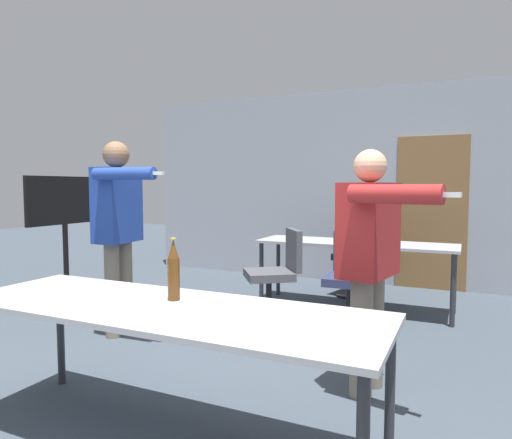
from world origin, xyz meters
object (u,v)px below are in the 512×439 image
(office_chair_side_rolled, at_px, (351,282))
(beer_bottle, at_px, (174,271))
(person_center_tall, at_px, (119,219))
(office_chair_mid_tucked, at_px, (359,259))
(drink_cup, at_px, (371,238))
(office_chair_near_pushed, at_px, (276,278))
(tv_screen, at_px, (65,228))
(person_right_polo, at_px, (371,249))

(office_chair_side_rolled, distance_m, beer_bottle, 2.54)
(person_center_tall, bearing_deg, office_chair_mid_tucked, 142.84)
(drink_cup, bearing_deg, office_chair_near_pushed, -131.50)
(tv_screen, relative_size, drink_cup, 15.46)
(office_chair_near_pushed, bearing_deg, beer_bottle, 152.36)
(tv_screen, distance_m, drink_cup, 3.50)
(office_chair_mid_tucked, height_order, office_chair_side_rolled, office_chair_mid_tucked)
(tv_screen, height_order, person_center_tall, person_center_tall)
(office_chair_side_rolled, bearing_deg, beer_bottle, 78.07)
(drink_cup, bearing_deg, beer_bottle, -99.04)
(office_chair_mid_tucked, bearing_deg, drink_cup, 128.44)
(beer_bottle, bearing_deg, office_chair_side_rolled, 80.36)
(person_right_polo, distance_m, person_center_tall, 2.35)
(person_right_polo, bearing_deg, person_center_tall, -84.19)
(office_chair_side_rolled, relative_size, beer_bottle, 2.65)
(office_chair_mid_tucked, xyz_separation_m, drink_cup, (0.27, -0.62, 0.35))
(beer_bottle, bearing_deg, office_chair_near_pushed, 97.62)
(person_center_tall, bearing_deg, drink_cup, 130.77)
(tv_screen, xyz_separation_m, person_right_polo, (3.63, -0.78, 0.06))
(tv_screen, relative_size, person_right_polo, 0.92)
(office_chair_near_pushed, bearing_deg, office_chair_side_rolled, -106.18)
(tv_screen, xyz_separation_m, beer_bottle, (2.75, -1.77, 0.02))
(office_chair_near_pushed, height_order, drink_cup, office_chair_near_pushed)
(person_center_tall, bearing_deg, office_chair_side_rolled, 120.22)
(office_chair_mid_tucked, distance_m, office_chair_near_pushed, 1.59)
(beer_bottle, distance_m, drink_cup, 3.14)
(person_right_polo, height_order, office_chair_mid_tucked, person_right_polo)
(person_right_polo, bearing_deg, office_chair_mid_tucked, -155.01)
(office_chair_side_rolled, bearing_deg, office_chair_near_pushed, 16.79)
(drink_cup, bearing_deg, tv_screen, -157.72)
(tv_screen, relative_size, office_chair_mid_tucked, 1.56)
(office_chair_near_pushed, bearing_deg, office_chair_mid_tucked, -54.30)
(office_chair_mid_tucked, distance_m, drink_cup, 0.76)
(person_center_tall, relative_size, beer_bottle, 5.20)
(office_chair_mid_tucked, bearing_deg, beer_bottle, 101.49)
(tv_screen, height_order, office_chair_side_rolled, tv_screen)
(office_chair_side_rolled, bearing_deg, person_right_polo, 105.26)
(tv_screen, xyz_separation_m, office_chair_side_rolled, (3.16, 0.68, -0.48))
(person_center_tall, distance_m, office_chair_mid_tucked, 3.08)
(tv_screen, height_order, office_chair_mid_tucked, tv_screen)
(office_chair_mid_tucked, height_order, beer_bottle, beer_bottle)
(person_right_polo, distance_m, office_chair_side_rolled, 1.63)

